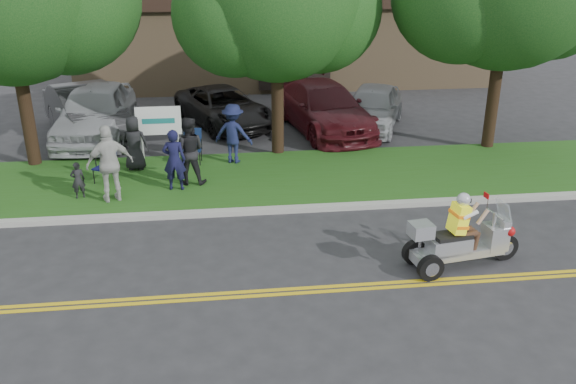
{
  "coord_description": "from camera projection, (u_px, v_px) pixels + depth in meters",
  "views": [
    {
      "loc": [
        -1.26,
        -10.11,
        6.04
      ],
      "look_at": [
        0.19,
        2.0,
        0.95
      ],
      "focal_mm": 38.0,
      "sensor_mm": 36.0,
      "label": 1
    }
  ],
  "objects": [
    {
      "name": "spectator_adult_left",
      "position": [
        174.0,
        160.0,
        15.3
      ],
      "size": [
        0.61,
        0.43,
        1.58
      ],
      "primitive_type": "imported",
      "rotation": [
        0.0,
        0.0,
        3.05
      ],
      "color": "#131336",
      "rests_on": "grass_verge"
    },
    {
      "name": "parked_car_left",
      "position": [
        87.0,
        112.0,
        19.85
      ],
      "size": [
        3.68,
        5.25,
        1.64
      ],
      "primitive_type": "imported",
      "rotation": [
        0.0,
        0.0,
        0.44
      ],
      "color": "#2E2E30",
      "rests_on": "ground"
    },
    {
      "name": "centerline_near",
      "position": [
        295.0,
        293.0,
        11.19
      ],
      "size": [
        60.0,
        0.1,
        0.01
      ],
      "primitive_type": "cube",
      "color": "gold",
      "rests_on": "ground"
    },
    {
      "name": "parked_car_right",
      "position": [
        324.0,
        108.0,
        20.44
      ],
      "size": [
        3.27,
        5.76,
        1.58
      ],
      "primitive_type": "imported",
      "rotation": [
        0.0,
        0.0,
        0.21
      ],
      "color": "#481017",
      "rests_on": "ground"
    },
    {
      "name": "curb",
      "position": [
        275.0,
        210.0,
        14.5
      ],
      "size": [
        60.0,
        0.25,
        0.12
      ],
      "primitive_type": "cube",
      "color": "#A8A89E",
      "rests_on": "ground"
    },
    {
      "name": "child_left",
      "position": [
        78.0,
        180.0,
        14.91
      ],
      "size": [
        0.39,
        0.32,
        0.93
      ],
      "primitive_type": "imported",
      "rotation": [
        0.0,
        0.0,
        3.46
      ],
      "color": "black",
      "rests_on": "grass_verge"
    },
    {
      "name": "business_sign",
      "position": [
        159.0,
        124.0,
        16.98
      ],
      "size": [
        1.25,
        0.06,
        1.75
      ],
      "color": "silver",
      "rests_on": "ground"
    },
    {
      "name": "parked_car_far_right",
      "position": [
        373.0,
        107.0,
        20.73
      ],
      "size": [
        3.27,
        4.64,
        1.47
      ],
      "primitive_type": "imported",
      "rotation": [
        0.0,
        0.0,
        -0.4
      ],
      "color": "#A2A3A9",
      "rests_on": "ground"
    },
    {
      "name": "tree_mid",
      "position": [
        279.0,
        2.0,
        16.71
      ],
      "size": [
        5.88,
        4.8,
        7.05
      ],
      "color": "#332114",
      "rests_on": "ground"
    },
    {
      "name": "centerline_far",
      "position": [
        294.0,
        289.0,
        11.34
      ],
      "size": [
        60.0,
        0.1,
        0.01
      ],
      "primitive_type": "cube",
      "color": "gold",
      "rests_on": "ground"
    },
    {
      "name": "spectator_adult_mid",
      "position": [
        188.0,
        151.0,
        15.65
      ],
      "size": [
        0.94,
        0.78,
        1.77
      ],
      "primitive_type": "imported",
      "rotation": [
        0.0,
        0.0,
        3.01
      ],
      "color": "black",
      "rests_on": "grass_verge"
    },
    {
      "name": "lawn_chair_a",
      "position": [
        107.0,
        162.0,
        15.91
      ],
      "size": [
        0.68,
        0.69,
        0.94
      ],
      "rotation": [
        0.0,
        0.0,
        -0.5
      ],
      "color": "black",
      "rests_on": "grass_verge"
    },
    {
      "name": "lawn_chair_b",
      "position": [
        193.0,
        144.0,
        17.3
      ],
      "size": [
        0.55,
        0.57,
        0.96
      ],
      "rotation": [
        0.0,
        0.0,
        -0.09
      ],
      "color": "black",
      "rests_on": "grass_verge"
    },
    {
      "name": "spectator_chair_b",
      "position": [
        134.0,
        143.0,
        16.69
      ],
      "size": [
        0.76,
        0.52,
        1.5
      ],
      "primitive_type": "imported",
      "rotation": [
        0.0,
        0.0,
        3.09
      ],
      "color": "black",
      "rests_on": "grass_verge"
    },
    {
      "name": "spectator_adult_right",
      "position": [
        110.0,
        164.0,
        14.57
      ],
      "size": [
        1.2,
        0.82,
        1.9
      ],
      "primitive_type": "imported",
      "rotation": [
        0.0,
        0.0,
        3.49
      ],
      "color": "beige",
      "rests_on": "grass_verge"
    },
    {
      "name": "grass_verge",
      "position": [
        267.0,
        178.0,
        16.47
      ],
      "size": [
        60.0,
        4.0,
        0.1
      ],
      "primitive_type": "cube",
      "color": "#255516",
      "rests_on": "ground"
    },
    {
      "name": "commercial_building",
      "position": [
        283.0,
        31.0,
        28.57
      ],
      "size": [
        18.0,
        8.2,
        4.0
      ],
      "color": "#9E7F5B",
      "rests_on": "ground"
    },
    {
      "name": "spectator_chair_a",
      "position": [
        233.0,
        133.0,
        17.17
      ],
      "size": [
        1.25,
        0.99,
        1.7
      ],
      "primitive_type": "imported",
      "rotation": [
        0.0,
        0.0,
        2.76
      ],
      "color": "#191F47",
      "rests_on": "grass_verge"
    },
    {
      "name": "trike_scooter",
      "position": [
        460.0,
        241.0,
        11.93
      ],
      "size": [
        2.42,
        0.93,
        1.58
      ],
      "rotation": [
        0.0,
        0.0,
        0.16
      ],
      "color": "black",
      "rests_on": "ground"
    },
    {
      "name": "parked_car_far_left",
      "position": [
        95.0,
        112.0,
        19.53
      ],
      "size": [
        2.29,
        5.33,
        1.79
      ],
      "primitive_type": "imported",
      "rotation": [
        0.0,
        0.0,
        -0.03
      ],
      "color": "#B3B4BB",
      "rests_on": "ground"
    },
    {
      "name": "ground",
      "position": [
        291.0,
        278.0,
        11.73
      ],
      "size": [
        120.0,
        120.0,
        0.0
      ],
      "primitive_type": "plane",
      "color": "#28282B",
      "rests_on": "ground"
    },
    {
      "name": "parked_car_mid",
      "position": [
        223.0,
        107.0,
        21.1
      ],
      "size": [
        3.78,
        5.1,
        1.29
      ],
      "primitive_type": "imported",
      "rotation": [
        0.0,
        0.0,
        0.4
      ],
      "color": "black",
      "rests_on": "ground"
    }
  ]
}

